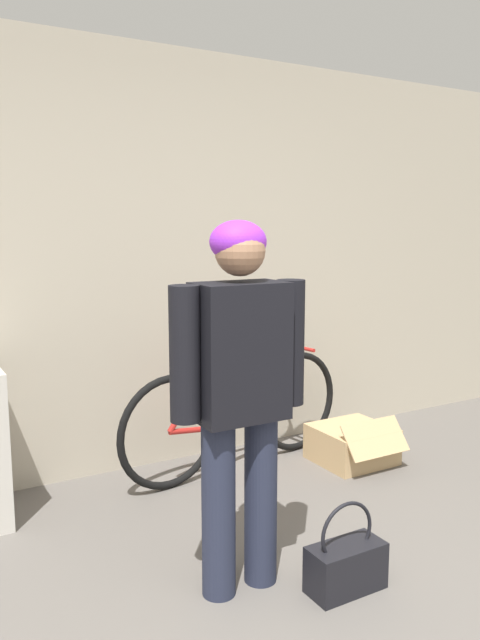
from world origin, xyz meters
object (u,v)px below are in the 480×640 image
object	(u,v)px
person	(240,378)
cardboard_box	(352,444)
bicycle	(239,412)
handbag	(346,564)

from	to	relation	value
person	cardboard_box	xyz separation A→B (m)	(1.35, 0.87, -0.79)
bicycle	handbag	xyz separation A→B (m)	(-0.28, -1.40, -0.25)
person	cardboard_box	bearing A→B (deg)	33.68
person	handbag	size ratio (longest dim) A/B	3.94
cardboard_box	bicycle	bearing A→B (deg)	157.88
bicycle	cardboard_box	bearing A→B (deg)	-30.72
bicycle	handbag	bearing A→B (deg)	-109.89
bicycle	cardboard_box	distance (m)	0.79
bicycle	handbag	distance (m)	1.45
person	bicycle	distance (m)	1.44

